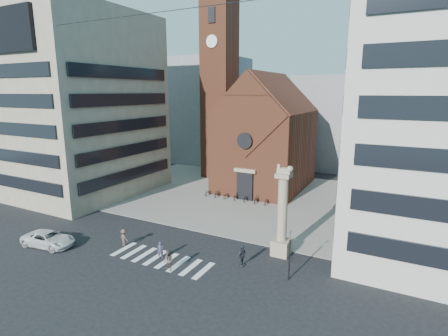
{
  "coord_description": "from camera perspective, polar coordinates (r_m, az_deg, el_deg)",
  "views": [
    {
      "loc": [
        19.34,
        -26.46,
        15.07
      ],
      "look_at": [
        1.32,
        8.0,
        6.52
      ],
      "focal_mm": 28.0,
      "sensor_mm": 36.0,
      "label": 1
    }
  ],
  "objects": [
    {
      "name": "pedestrian_0",
      "position": [
        33.44,
        -10.34,
        -13.05
      ],
      "size": [
        0.71,
        0.63,
        1.62
      ],
      "primitive_type": "imported",
      "rotation": [
        0.0,
        0.0,
        0.51
      ],
      "color": "#3C3448",
      "rests_on": "ground"
    },
    {
      "name": "bg_block_right",
      "position": [
        68.58,
        30.13,
        8.19
      ],
      "size": [
        16.0,
        14.0,
        24.0
      ],
      "primitive_type": "cube",
      "color": "gray",
      "rests_on": "ground"
    },
    {
      "name": "scooter_4",
      "position": [
        48.93,
        3.57,
        -4.95
      ],
      "size": [
        0.64,
        1.72,
        0.89
      ],
      "primitive_type": "imported",
      "rotation": [
        0.0,
        0.0,
        0.03
      ],
      "color": "black",
      "rests_on": "piazza"
    },
    {
      "name": "building_left",
      "position": [
        56.67,
        -22.63,
        9.37
      ],
      "size": [
        18.0,
        20.0,
        26.0
      ],
      "primitive_type": "cube",
      "color": "#9F937B",
      "rests_on": "ground"
    },
    {
      "name": "pedestrian_2",
      "position": [
        31.62,
        2.95,
        -14.11
      ],
      "size": [
        0.65,
        1.19,
        1.93
      ],
      "primitive_type": "imported",
      "rotation": [
        0.0,
        0.0,
        1.41
      ],
      "color": "#292A31",
      "rests_on": "ground"
    },
    {
      "name": "lion_column",
      "position": [
        33.01,
        9.48,
        -8.37
      ],
      "size": [
        1.63,
        1.6,
        8.68
      ],
      "color": "gray",
      "rests_on": "ground"
    },
    {
      "name": "church",
      "position": [
        55.46,
        6.99,
        4.97
      ],
      "size": [
        12.0,
        16.65,
        18.0
      ],
      "color": "brown",
      "rests_on": "ground"
    },
    {
      "name": "traffic_light",
      "position": [
        29.42,
        10.66,
        -13.59
      ],
      "size": [
        0.13,
        0.16,
        4.3
      ],
      "color": "black",
      "rests_on": "ground"
    },
    {
      "name": "piazza",
      "position": [
        51.64,
        4.37,
        -4.57
      ],
      "size": [
        46.0,
        30.0,
        0.05
      ],
      "primitive_type": "cube",
      "color": "gray",
      "rests_on": "ground"
    },
    {
      "name": "pedestrian_1",
      "position": [
        31.22,
        -9.07,
        -14.72
      ],
      "size": [
        1.05,
        0.92,
        1.83
      ],
      "primitive_type": "imported",
      "rotation": [
        0.0,
        0.0,
        -0.29
      ],
      "color": "#574B46",
      "rests_on": "ground"
    },
    {
      "name": "scooter_0",
      "position": [
        51.6,
        -2.66,
        -4.01
      ],
      "size": [
        0.64,
        1.72,
        0.89
      ],
      "primitive_type": "imported",
      "rotation": [
        0.0,
        0.0,
        0.03
      ],
      "color": "black",
      "rests_on": "piazza"
    },
    {
      "name": "bg_block_left",
      "position": [
        77.33,
        -3.06,
        9.37
      ],
      "size": [
        16.0,
        14.0,
        22.0
      ],
      "primitive_type": "cube",
      "color": "gray",
      "rests_on": "ground"
    },
    {
      "name": "pedestrian_3",
      "position": [
        36.73,
        -16.0,
        -10.87
      ],
      "size": [
        1.22,
        0.85,
        1.72
      ],
      "primitive_type": "imported",
      "rotation": [
        0.0,
        0.0,
        2.94
      ],
      "color": "#503C35",
      "rests_on": "ground"
    },
    {
      "name": "scooter_3",
      "position": [
        49.52,
        1.95,
        -4.66
      ],
      "size": [
        0.51,
        1.66,
        0.99
      ],
      "primitive_type": "imported",
      "rotation": [
        0.0,
        0.0,
        0.03
      ],
      "color": "black",
      "rests_on": "piazza"
    },
    {
      "name": "white_car",
      "position": [
        39.41,
        -26.72,
        -10.31
      ],
      "size": [
        5.64,
        3.16,
        1.49
      ],
      "primitive_type": "imported",
      "rotation": [
        0.0,
        0.0,
        1.7
      ],
      "color": "silver",
      "rests_on": "ground"
    },
    {
      "name": "scooter_5",
      "position": [
        48.34,
        5.24,
        -5.14
      ],
      "size": [
        0.51,
        1.66,
        0.99
      ],
      "primitive_type": "imported",
      "rotation": [
        0.0,
        0.0,
        0.03
      ],
      "color": "black",
      "rests_on": "piazza"
    },
    {
      "name": "scooter_2",
      "position": [
        50.19,
        0.37,
        -4.48
      ],
      "size": [
        0.64,
        1.72,
        0.89
      ],
      "primitive_type": "imported",
      "rotation": [
        0.0,
        0.0,
        0.03
      ],
      "color": "black",
      "rests_on": "piazza"
    },
    {
      "name": "scooter_1",
      "position": [
        50.86,
        -1.17,
        -4.19
      ],
      "size": [
        0.51,
        1.66,
        0.99
      ],
      "primitive_type": "imported",
      "rotation": [
        0.0,
        0.0,
        0.03
      ],
      "color": "black",
      "rests_on": "piazza"
    },
    {
      "name": "zebra_crossing",
      "position": [
        33.62,
        -10.23,
        -14.43
      ],
      "size": [
        10.2,
        3.2,
        0.01
      ],
      "primitive_type": null,
      "color": "white",
      "rests_on": "ground"
    },
    {
      "name": "bg_block_mid",
      "position": [
        72.94,
        17.1,
        7.09
      ],
      "size": [
        14.0,
        12.0,
        18.0
      ],
      "primitive_type": "cube",
      "color": "gray",
      "rests_on": "ground"
    },
    {
      "name": "ground",
      "position": [
        36.07,
        -7.96,
        -12.42
      ],
      "size": [
        120.0,
        120.0,
        0.0
      ],
      "primitive_type": "plane",
      "color": "black",
      "rests_on": "ground"
    },
    {
      "name": "campanile",
      "position": [
        61.86,
        -0.73,
        13.02
      ],
      "size": [
        5.5,
        5.5,
        31.2
      ],
      "color": "brown",
      "rests_on": "ground"
    },
    {
      "name": "scooter_6",
      "position": [
        47.83,
        6.94,
        -5.43
      ],
      "size": [
        0.64,
        1.72,
        0.89
      ],
      "primitive_type": "imported",
      "rotation": [
        0.0,
        0.0,
        0.03
      ],
      "color": "black",
      "rests_on": "piazza"
    }
  ]
}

